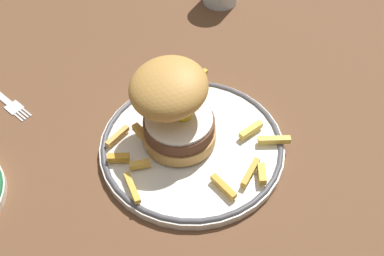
{
  "coord_description": "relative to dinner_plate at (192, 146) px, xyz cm",
  "views": [
    {
      "loc": [
        -27.0,
        -30.31,
        52.2
      ],
      "look_at": [
        -0.86,
        2.45,
        4.6
      ],
      "focal_mm": 44.03,
      "sensor_mm": 36.0,
      "label": 1
    }
  ],
  "objects": [
    {
      "name": "ground_plane",
      "position": [
        0.86,
        -2.45,
        -2.84
      ],
      "size": [
        127.61,
        109.57,
        4.0
      ],
      "primitive_type": "cube",
      "color": "brown"
    },
    {
      "name": "dinner_plate",
      "position": [
        0.0,
        0.0,
        0.0
      ],
      "size": [
        25.95,
        25.95,
        1.6
      ],
      "color": "white",
      "rests_on": "ground_plane"
    },
    {
      "name": "burger",
      "position": [
        -1.0,
        2.73,
        6.49
      ],
      "size": [
        12.85,
        13.13,
        11.8
      ],
      "color": "tan",
      "rests_on": "dinner_plate"
    },
    {
      "name": "fries_pile",
      "position": [
        0.43,
        0.72,
        1.52
      ],
      "size": [
        22.98,
        23.63,
        2.55
      ],
      "color": "gold",
      "rests_on": "dinner_plate"
    },
    {
      "name": "fork",
      "position": [
        -16.83,
        26.74,
        -0.66
      ],
      "size": [
        3.73,
        14.43,
        0.36
      ],
      "color": "silver",
      "rests_on": "ground_plane"
    }
  ]
}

